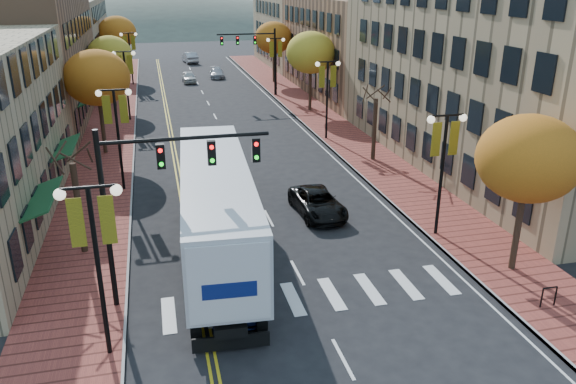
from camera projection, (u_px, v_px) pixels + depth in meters
ground at (325, 325)px, 20.38m from camera, size 200.00×200.00×0.00m
sidewalk_left at (112, 125)px, 47.88m from camera, size 4.00×85.00×0.15m
sidewalk_right at (314, 114)px, 51.85m from camera, size 4.00×85.00×0.15m
building_left_mid at (8, 58)px, 47.37m from camera, size 12.00×24.00×11.00m
building_left_far at (53, 39)px, 70.34m from camera, size 12.00×26.00×9.50m
building_right_near at (528, 49)px, 36.32m from camera, size 15.00×28.00×15.00m
building_right_mid at (375, 46)px, 60.82m from camera, size 15.00×24.00×10.00m
building_right_far at (317, 25)px, 80.62m from camera, size 15.00×20.00×11.00m
tree_left_a at (79, 208)px, 24.86m from camera, size 0.28×0.28×4.20m
tree_left_b at (97, 78)px, 38.25m from camera, size 4.48×4.48×7.21m
tree_left_c at (110, 55)px, 52.92m from camera, size 4.16×4.16×6.69m
tree_left_d at (117, 32)px, 69.07m from camera, size 4.61×4.61×7.42m
tree_right_a at (529, 159)px, 22.38m from camera, size 4.16×4.16×6.69m
tree_right_b at (374, 129)px, 37.91m from camera, size 0.28×0.28×4.20m
tree_right_c at (311, 53)px, 51.30m from camera, size 4.48×4.48×7.21m
tree_right_d at (274, 38)px, 65.89m from camera, size 4.35×4.35×7.00m
lamp_left_a at (95, 240)px, 17.20m from camera, size 1.96×0.36×6.05m
lamp_left_b at (117, 120)px, 31.73m from camera, size 1.96×0.36×6.05m
lamp_left_c at (125, 72)px, 48.07m from camera, size 1.96×0.36×6.05m
lamp_left_d at (130, 48)px, 64.42m from camera, size 1.96×0.36×6.05m
lamp_right_a at (444, 152)px, 25.95m from camera, size 1.96×0.36×6.05m
lamp_right_b at (327, 85)px, 42.30m from camera, size 1.96×0.36×6.05m
lamp_right_c at (276, 55)px, 58.65m from camera, size 1.96×0.36×6.05m
traffic_mast_near at (158, 183)px, 20.14m from camera, size 6.10×0.35×7.00m
traffic_mast_far at (257, 50)px, 57.97m from camera, size 6.10×0.34×7.00m
semi_truck at (215, 196)px, 25.51m from camera, size 3.83×17.55×4.35m
navy_sedan at (231, 284)px, 21.56m from camera, size 1.92×4.94×1.60m
black_suv at (318, 203)px, 29.75m from camera, size 2.38×4.78×1.30m
car_far_white at (189, 77)px, 67.84m from camera, size 1.63×3.89×1.32m
car_far_silver at (217, 73)px, 71.14m from camera, size 2.03×4.26×1.20m
car_far_oncoming at (190, 57)px, 83.63m from camera, size 2.30×4.99×1.59m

